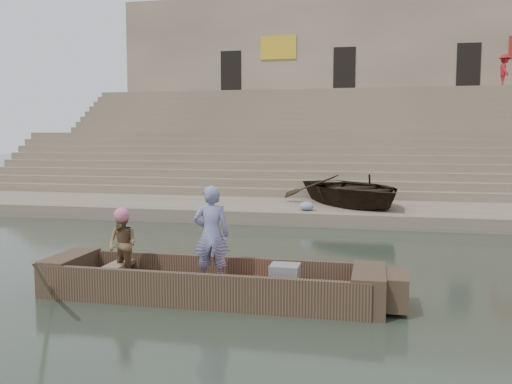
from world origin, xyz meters
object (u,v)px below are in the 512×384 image
(main_rowboat, at_px, (210,291))
(rowing_man, at_px, (122,245))
(television, at_px, (284,277))
(beached_rowboat, at_px, (352,190))
(standing_man, at_px, (211,235))
(pedestrian, at_px, (505,71))

(main_rowboat, relative_size, rowing_man, 4.36)
(television, bearing_deg, main_rowboat, 180.00)
(television, distance_m, beached_rowboat, 9.69)
(standing_man, distance_m, pedestrian, 25.66)
(main_rowboat, bearing_deg, pedestrian, 68.62)
(beached_rowboat, relative_size, pedestrian, 2.72)
(rowing_man, xyz_separation_m, beached_rowboat, (3.49, 9.52, 0.11))
(main_rowboat, xyz_separation_m, rowing_man, (-1.62, 0.14, 0.68))
(pedestrian, bearing_deg, main_rowboat, 160.41)
(main_rowboat, height_order, television, television)
(standing_man, bearing_deg, television, 164.55)
(rowing_man, distance_m, television, 2.87)
(beached_rowboat, bearing_deg, pedestrian, 29.87)
(standing_man, relative_size, television, 3.54)
(rowing_man, relative_size, beached_rowboat, 0.24)
(main_rowboat, distance_m, beached_rowboat, 9.87)
(standing_man, height_order, pedestrian, pedestrian)
(beached_rowboat, height_order, pedestrian, pedestrian)
(main_rowboat, bearing_deg, rowing_man, 174.99)
(main_rowboat, xyz_separation_m, television, (1.23, 0.00, 0.31))
(standing_man, xyz_separation_m, beached_rowboat, (1.88, 9.56, -0.13))
(rowing_man, relative_size, pedestrian, 0.64)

